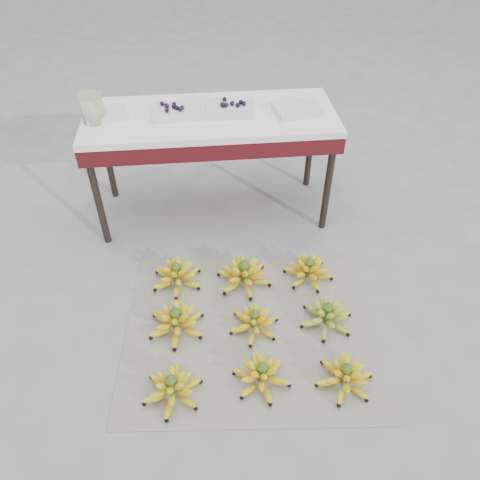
{
  "coord_description": "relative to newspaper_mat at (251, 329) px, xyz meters",
  "views": [
    {
      "loc": [
        -0.12,
        -1.45,
        1.9
      ],
      "look_at": [
        0.06,
        0.34,
        0.32
      ],
      "focal_mm": 35.0,
      "sensor_mm": 36.0,
      "label": 1
    }
  ],
  "objects": [
    {
      "name": "bunch_back_center",
      "position": [
        -0.0,
        0.32,
        0.06
      ],
      "size": [
        0.39,
        0.39,
        0.18
      ],
      "rotation": [
        0.0,
        0.0,
        0.38
      ],
      "color": "yellow",
      "rests_on": "newspaper_mat"
    },
    {
      "name": "tray_far_right",
      "position": [
        0.37,
        0.97,
        0.7
      ],
      "size": [
        0.28,
        0.22,
        0.04
      ],
      "color": "silver",
      "rests_on": "vendor_table"
    },
    {
      "name": "bunch_back_left",
      "position": [
        -0.37,
        0.36,
        0.06
      ],
      "size": [
        0.33,
        0.33,
        0.17
      ],
      "rotation": [
        0.0,
        0.0,
        0.23
      ],
      "color": "yellow",
      "rests_on": "newspaper_mat"
    },
    {
      "name": "bunch_mid_center",
      "position": [
        0.01,
        0.0,
        0.05
      ],
      "size": [
        0.26,
        0.26,
        0.15
      ],
      "rotation": [
        0.0,
        0.0,
        0.06
      ],
      "color": "yellow",
      "rests_on": "newspaper_mat"
    },
    {
      "name": "newspaper_mat",
      "position": [
        0.0,
        0.0,
        0.0
      ],
      "size": [
        1.33,
        1.15,
        0.01
      ],
      "primitive_type": "cube",
      "rotation": [
        0.0,
        0.0,
        -0.08
      ],
      "color": "silver",
      "rests_on": "ground"
    },
    {
      "name": "bunch_front_center",
      "position": [
        0.01,
        -0.3,
        0.06
      ],
      "size": [
        0.32,
        0.32,
        0.16
      ],
      "rotation": [
        0.0,
        0.0,
        0.28
      ],
      "color": "yellow",
      "rests_on": "newspaper_mat"
    },
    {
      "name": "bunch_front_left",
      "position": [
        -0.39,
        -0.33,
        0.06
      ],
      "size": [
        0.29,
        0.29,
        0.16
      ],
      "rotation": [
        0.0,
        0.0,
        0.1
      ],
      "color": "yellow",
      "rests_on": "newspaper_mat"
    },
    {
      "name": "bunch_mid_right",
      "position": [
        0.38,
        -0.0,
        0.06
      ],
      "size": [
        0.28,
        0.28,
        0.16
      ],
      "rotation": [
        0.0,
        0.0,
        0.05
      ],
      "color": "olive",
      "rests_on": "newspaper_mat"
    },
    {
      "name": "tray_far_left",
      "position": [
        -0.7,
        1.02,
        0.7
      ],
      "size": [
        0.25,
        0.2,
        0.04
      ],
      "color": "silver",
      "rests_on": "vendor_table"
    },
    {
      "name": "bunch_front_right",
      "position": [
        0.38,
        -0.35,
        0.06
      ],
      "size": [
        0.26,
        0.26,
        0.16
      ],
      "rotation": [
        0.0,
        0.0,
        0.01
      ],
      "color": "yellow",
      "rests_on": "newspaper_mat"
    },
    {
      "name": "bunch_mid_left",
      "position": [
        -0.37,
        0.04,
        0.06
      ],
      "size": [
        0.32,
        0.32,
        0.17
      ],
      "rotation": [
        0.0,
        0.0,
        0.13
      ],
      "color": "yellow",
      "rests_on": "newspaper_mat"
    },
    {
      "name": "tray_right",
      "position": [
        -0.01,
        1.01,
        0.71
      ],
      "size": [
        0.28,
        0.21,
        0.07
      ],
      "color": "silver",
      "rests_on": "vendor_table"
    },
    {
      "name": "ground",
      "position": [
        -0.08,
        -0.01,
        -0.0
      ],
      "size": [
        60.0,
        60.0,
        0.0
      ],
      "primitive_type": "plane",
      "color": "slate",
      "rests_on": "ground"
    },
    {
      "name": "tray_left",
      "position": [
        -0.31,
        1.01,
        0.71
      ],
      "size": [
        0.27,
        0.2,
        0.07
      ],
      "color": "silver",
      "rests_on": "vendor_table"
    },
    {
      "name": "vendor_table",
      "position": [
        -0.12,
        1.0,
        0.61
      ],
      "size": [
        1.43,
        0.57,
        0.69
      ],
      "color": "black",
      "rests_on": "ground"
    },
    {
      "name": "glass_jar",
      "position": [
        -0.76,
        0.98,
        0.76
      ],
      "size": [
        0.16,
        0.16,
        0.16
      ],
      "primitive_type": "cylinder",
      "rotation": [
        0.0,
        0.0,
        0.37
      ],
      "color": "beige",
      "rests_on": "vendor_table"
    },
    {
      "name": "bunch_back_right",
      "position": [
        0.36,
        0.32,
        0.06
      ],
      "size": [
        0.34,
        0.34,
        0.16
      ],
      "rotation": [
        0.0,
        0.0,
        -0.38
      ],
      "color": "yellow",
      "rests_on": "newspaper_mat"
    }
  ]
}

